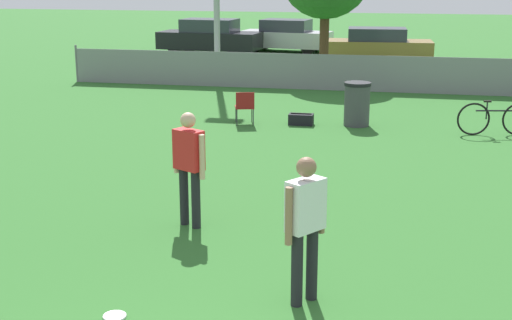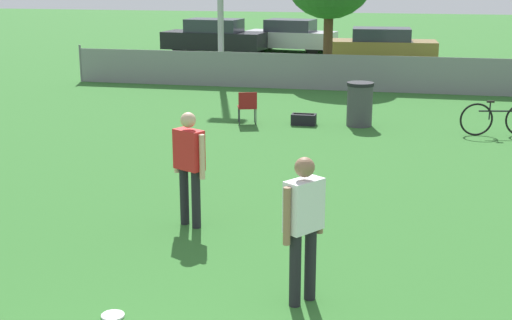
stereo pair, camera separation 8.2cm
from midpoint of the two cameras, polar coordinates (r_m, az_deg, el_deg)
fence_backline at (r=22.04m, az=8.31°, el=6.88°), size 18.35×0.07×1.21m
player_receiver_white at (r=7.73m, az=4.14°, el=-4.77°), size 0.43×0.50×1.67m
player_thrower_red at (r=10.10m, az=-5.14°, el=-0.05°), size 0.54×0.40×1.67m
frisbee_disc at (r=7.91m, az=-11.09°, el=-12.12°), size 0.25×0.25×0.03m
folding_chair_sideline at (r=17.04m, az=-0.56°, el=4.40°), size 0.55×0.55×0.80m
bicycle_sideline at (r=16.75m, az=19.01°, el=3.12°), size 1.72×0.49×0.79m
trash_bin at (r=17.05m, az=8.43°, el=4.45°), size 0.63×0.63×1.04m
gear_bag_sideline at (r=17.08m, az=3.97°, el=3.26°), size 0.58×0.32×0.29m
parked_car_dark at (r=32.23m, az=-3.29°, el=9.81°), size 4.66×2.13×1.50m
parked_car_silver at (r=32.77m, az=2.84°, el=9.88°), size 4.22×2.18×1.45m
parked_car_tan at (r=29.49m, az=10.05°, el=9.01°), size 4.49×1.97×1.35m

